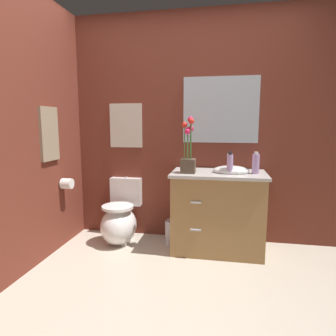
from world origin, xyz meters
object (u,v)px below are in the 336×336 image
(hanging_towel, at_px, (49,134))
(toilet_paper_roll, at_px, (67,184))
(toilet, at_px, (120,220))
(flower_vase, at_px, (188,153))
(vanity_cabinet, at_px, (218,211))
(hand_wash_bottle, at_px, (256,164))
(wall_poster, at_px, (126,126))
(lotion_bottle, at_px, (230,162))
(soap_bottle, at_px, (230,164))
(trash_bin, at_px, (173,232))
(wall_mirror, at_px, (221,110))

(hanging_towel, relative_size, toilet_paper_roll, 4.73)
(toilet, relative_size, flower_vase, 1.25)
(vanity_cabinet, distance_m, hand_wash_bottle, 0.61)
(flower_vase, distance_m, wall_poster, 0.90)
(flower_vase, bearing_deg, hanging_towel, -168.94)
(hand_wash_bottle, bearing_deg, hanging_towel, -170.38)
(hand_wash_bottle, distance_m, wall_poster, 1.50)
(lotion_bottle, bearing_deg, toilet_paper_roll, -169.75)
(toilet, xyz_separation_m, soap_bottle, (1.17, -0.12, 0.68))
(soap_bottle, bearing_deg, toilet, 173.92)
(vanity_cabinet, bearing_deg, lotion_bottle, 51.76)
(hanging_towel, bearing_deg, trash_bin, 19.12)
(hanging_towel, bearing_deg, wall_mirror, 21.77)
(toilet, relative_size, hand_wash_bottle, 3.21)
(vanity_cabinet, xyz_separation_m, wall_mirror, (-0.00, 0.29, 1.03))
(wall_poster, height_order, wall_mirror, wall_mirror)
(vanity_cabinet, height_order, wall_mirror, wall_mirror)
(soap_bottle, relative_size, lotion_bottle, 1.05)
(hand_wash_bottle, height_order, toilet_paper_roll, hand_wash_bottle)
(toilet, bearing_deg, wall_mirror, 14.12)
(lotion_bottle, distance_m, hanging_towel, 1.82)
(lotion_bottle, relative_size, toilet_paper_roll, 1.86)
(soap_bottle, xyz_separation_m, hanging_towel, (-1.73, -0.26, 0.29))
(wall_mirror, bearing_deg, hanging_towel, -158.23)
(wall_mirror, bearing_deg, vanity_cabinet, -89.45)
(soap_bottle, xyz_separation_m, hand_wash_bottle, (0.25, 0.08, 0.00))
(toilet, distance_m, hanging_towel, 1.18)
(soap_bottle, relative_size, toilet_paper_roll, 1.95)
(toilet_paper_roll, bearing_deg, toilet, 21.25)
(vanity_cabinet, distance_m, wall_poster, 1.40)
(soap_bottle, bearing_deg, toilet_paper_roll, -177.54)
(lotion_bottle, bearing_deg, toilet, -174.79)
(flower_vase, relative_size, toilet_paper_roll, 5.02)
(toilet, xyz_separation_m, trash_bin, (0.60, 0.02, -0.11))
(hand_wash_bottle, bearing_deg, toilet_paper_roll, -175.52)
(vanity_cabinet, distance_m, wall_mirror, 1.07)
(vanity_cabinet, height_order, lotion_bottle, lotion_bottle)
(vanity_cabinet, bearing_deg, wall_mirror, 90.55)
(vanity_cabinet, height_order, soap_bottle, soap_bottle)
(vanity_cabinet, xyz_separation_m, trash_bin, (-0.47, 0.05, -0.29))
(trash_bin, relative_size, wall_poster, 0.55)
(hanging_towel, bearing_deg, hand_wash_bottle, 9.62)
(flower_vase, relative_size, hand_wash_bottle, 2.57)
(flower_vase, relative_size, trash_bin, 2.03)
(soap_bottle, distance_m, hand_wash_bottle, 0.26)
(toilet, height_order, lotion_bottle, lotion_bottle)
(toilet, height_order, toilet_paper_roll, toilet_paper_roll)
(toilet, height_order, wall_mirror, wall_mirror)
(flower_vase, bearing_deg, toilet_paper_roll, -176.65)
(soap_bottle, distance_m, wall_mirror, 0.67)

